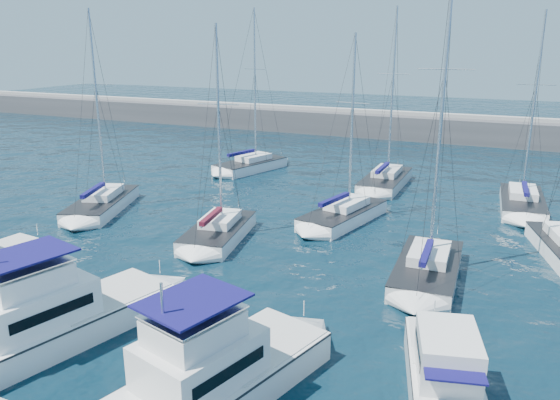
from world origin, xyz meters
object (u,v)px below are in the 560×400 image
at_px(sailboat_mid_d, 428,268).
at_px(sailboat_mid_b, 219,232).
at_px(sailboat_back_b, 385,180).
at_px(motor_yacht_stbd_inner, 215,372).
at_px(sailboat_back_c, 522,202).
at_px(sailboat_mid_c, 343,215).
at_px(sailboat_back_a, 251,165).
at_px(motor_yacht_stbd_outer, 443,372).
at_px(sailboat_mid_a, 102,204).
at_px(motor_yacht_port_inner, 54,317).

bearing_deg(sailboat_mid_d, sailboat_mid_b, 174.89).
height_order(sailboat_mid_b, sailboat_mid_d, sailboat_mid_d).
height_order(sailboat_mid_b, sailboat_back_b, sailboat_back_b).
relative_size(motor_yacht_stbd_inner, sailboat_back_c, 0.62).
relative_size(sailboat_mid_b, sailboat_mid_c, 1.04).
xyz_separation_m(sailboat_back_a, sailboat_back_c, (24.84, -3.20, -0.02)).
distance_m(sailboat_mid_d, sailboat_back_b, 19.54).
relative_size(motor_yacht_stbd_outer, sailboat_mid_a, 0.45).
bearing_deg(sailboat_mid_b, motor_yacht_stbd_outer, -45.24).
xyz_separation_m(sailboat_mid_b, sailboat_back_c, (17.82, 15.21, 0.00)).
xyz_separation_m(sailboat_mid_c, sailboat_back_c, (11.54, 8.48, 0.01)).
relative_size(motor_yacht_stbd_outer, sailboat_mid_d, 0.38).
bearing_deg(sailboat_back_a, motor_yacht_port_inner, -60.08).
relative_size(sailboat_mid_b, sailboat_back_c, 0.92).
relative_size(motor_yacht_port_inner, sailboat_mid_a, 0.67).
xyz_separation_m(motor_yacht_port_inner, sailboat_back_c, (17.84, 28.87, -0.61)).
bearing_deg(sailboat_back_c, sailboat_mid_c, -147.31).
distance_m(motor_yacht_stbd_outer, sailboat_mid_a, 29.67).
relative_size(sailboat_mid_c, sailboat_back_b, 0.85).
height_order(sailboat_back_a, sailboat_back_b, sailboat_back_a).
distance_m(sailboat_mid_a, sailboat_back_c, 31.97).
xyz_separation_m(motor_yacht_stbd_outer, sailboat_back_c, (2.26, 25.98, -0.42)).
height_order(sailboat_mid_b, sailboat_back_c, sailboat_back_c).
relative_size(motor_yacht_stbd_inner, motor_yacht_stbd_outer, 1.38).
xyz_separation_m(sailboat_mid_c, sailboat_back_b, (0.37, 11.02, 0.01)).
bearing_deg(sailboat_mid_b, sailboat_mid_c, 36.44).
xyz_separation_m(motor_yacht_port_inner, sailboat_mid_a, (-11.24, 15.58, -0.61)).
distance_m(motor_yacht_stbd_outer, sailboat_mid_d, 10.41).
bearing_deg(sailboat_mid_c, motor_yacht_stbd_outer, -49.07).
height_order(motor_yacht_port_inner, motor_yacht_stbd_inner, same).
height_order(motor_yacht_stbd_inner, motor_yacht_stbd_outer, motor_yacht_stbd_inner).
bearing_deg(sailboat_mid_c, sailboat_back_c, 49.31).
xyz_separation_m(sailboat_back_a, sailboat_back_b, (13.68, -0.66, -0.02)).
relative_size(sailboat_back_a, sailboat_back_c, 1.06).
relative_size(sailboat_mid_c, sailboat_mid_d, 0.75).
distance_m(sailboat_mid_a, sailboat_back_b, 23.91).
height_order(motor_yacht_port_inner, sailboat_mid_a, sailboat_mid_a).
bearing_deg(sailboat_mid_c, motor_yacht_port_inner, -94.18).
bearing_deg(sailboat_mid_a, sailboat_mid_b, -29.37).
bearing_deg(motor_yacht_stbd_inner, sailboat_back_c, 87.74).
distance_m(sailboat_mid_a, sailboat_mid_c, 18.19).
relative_size(motor_yacht_stbd_inner, sailboat_mid_d, 0.52).
bearing_deg(sailboat_mid_a, sailboat_back_a, 55.91).
bearing_deg(sailboat_back_b, sailboat_mid_b, -110.77).
bearing_deg(sailboat_back_a, motor_yacht_stbd_inner, -47.45).
distance_m(sailboat_mid_d, sailboat_back_c, 16.43).
bearing_deg(sailboat_mid_d, sailboat_back_a, 134.45).
bearing_deg(motor_yacht_stbd_inner, motor_yacht_stbd_outer, 41.83).
relative_size(motor_yacht_port_inner, sailboat_mid_b, 0.73).
xyz_separation_m(motor_yacht_stbd_inner, sailboat_mid_d, (5.13, 13.76, -0.57)).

